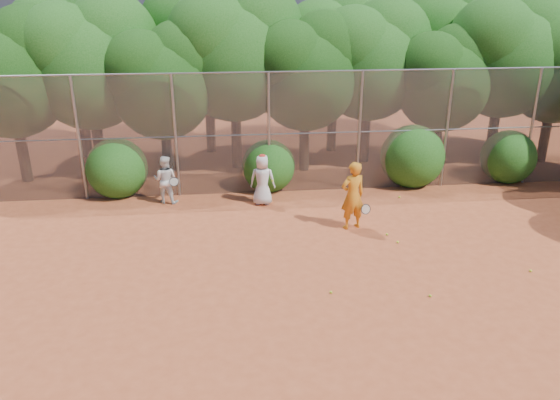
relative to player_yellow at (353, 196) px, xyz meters
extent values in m
plane|color=#A54725|center=(-1.11, -2.87, -1.00)|extent=(80.00, 80.00, 0.00)
cylinder|color=gray|center=(-8.11, 3.13, 1.00)|extent=(0.09, 0.09, 4.00)
cylinder|color=gray|center=(-5.11, 3.13, 1.00)|extent=(0.09, 0.09, 4.00)
cylinder|color=gray|center=(-2.11, 3.13, 1.00)|extent=(0.09, 0.09, 4.00)
cylinder|color=gray|center=(0.89, 3.13, 1.00)|extent=(0.09, 0.09, 4.00)
cylinder|color=gray|center=(3.89, 3.13, 1.00)|extent=(0.09, 0.09, 4.00)
cylinder|color=gray|center=(6.89, 3.13, 1.00)|extent=(0.09, 0.09, 4.00)
cylinder|color=gray|center=(-1.11, 3.13, 3.00)|extent=(20.00, 0.05, 0.05)
cylinder|color=gray|center=(-1.11, 3.13, 1.00)|extent=(20.00, 0.04, 0.04)
cube|color=slate|center=(-1.11, 3.13, 1.00)|extent=(20.00, 0.02, 4.00)
cylinder|color=black|center=(-10.61, 5.13, 0.19)|extent=(0.38, 0.38, 2.38)
sphere|color=black|center=(-10.61, 5.13, 2.52)|extent=(3.81, 3.81, 3.81)
sphere|color=black|center=(-9.84, 5.51, 3.48)|extent=(3.05, 3.05, 3.05)
cylinder|color=black|center=(-8.11, 5.63, 0.26)|extent=(0.38, 0.38, 2.52)
sphere|color=#194E13|center=(-8.11, 5.63, 2.73)|extent=(4.03, 4.03, 4.03)
sphere|color=#194E13|center=(-7.30, 6.04, 3.74)|extent=(3.23, 3.23, 3.23)
sphere|color=#194E13|center=(-8.81, 5.33, 3.54)|extent=(3.02, 3.02, 3.02)
cylinder|color=black|center=(-5.61, 4.93, 0.09)|extent=(0.36, 0.36, 2.17)
sphere|color=black|center=(-5.61, 4.93, 2.21)|extent=(3.47, 3.47, 3.47)
sphere|color=black|center=(-4.91, 5.28, 3.08)|extent=(2.78, 2.78, 2.78)
sphere|color=black|center=(-6.21, 4.67, 2.91)|extent=(2.60, 2.60, 2.60)
cylinder|color=black|center=(-3.11, 5.93, 0.33)|extent=(0.39, 0.39, 2.66)
sphere|color=#194E13|center=(-3.11, 5.93, 2.94)|extent=(4.26, 4.26, 4.26)
sphere|color=#194E13|center=(-2.25, 6.36, 4.00)|extent=(3.40, 3.40, 3.40)
sphere|color=#194E13|center=(-3.85, 5.61, 3.79)|extent=(3.19, 3.19, 3.19)
cylinder|color=black|center=(-0.61, 5.33, 0.14)|extent=(0.37, 0.37, 2.27)
sphere|color=black|center=(-0.61, 5.33, 2.37)|extent=(3.64, 3.64, 3.64)
sphere|color=black|center=(0.12, 5.70, 3.28)|extent=(2.91, 2.91, 2.91)
sphere|color=black|center=(-1.24, 5.06, 3.10)|extent=(2.73, 2.73, 2.73)
cylinder|color=black|center=(1.89, 6.13, 0.23)|extent=(0.38, 0.38, 2.45)
sphere|color=#194E13|center=(1.89, 6.13, 2.63)|extent=(3.92, 3.92, 3.92)
sphere|color=#194E13|center=(2.68, 6.52, 3.61)|extent=(3.14, 3.14, 3.14)
sphere|color=#194E13|center=(1.21, 5.84, 3.41)|extent=(2.94, 2.94, 2.94)
cylinder|color=black|center=(4.39, 5.13, 0.05)|extent=(0.36, 0.36, 2.10)
sphere|color=black|center=(4.39, 5.13, 2.11)|extent=(3.36, 3.36, 3.36)
sphere|color=black|center=(5.07, 5.47, 2.95)|extent=(2.69, 2.69, 2.69)
sphere|color=black|center=(3.81, 4.88, 2.78)|extent=(2.52, 2.52, 2.52)
cylinder|color=black|center=(6.89, 5.73, 0.30)|extent=(0.39, 0.39, 2.59)
sphere|color=#194E13|center=(6.89, 5.73, 2.84)|extent=(4.14, 4.14, 4.14)
sphere|color=#194E13|center=(7.72, 6.15, 3.87)|extent=(3.32, 3.32, 3.32)
sphere|color=#194E13|center=(6.17, 5.42, 3.66)|extent=(3.11, 3.11, 3.11)
cylinder|color=black|center=(8.89, 5.43, 0.16)|extent=(0.37, 0.37, 2.31)
sphere|color=black|center=(8.89, 5.43, 2.42)|extent=(3.70, 3.70, 3.70)
sphere|color=black|center=(8.25, 5.15, 3.16)|extent=(2.77, 2.77, 2.77)
cylinder|color=black|center=(-9.11, 7.93, 0.32)|extent=(0.39, 0.39, 2.62)
sphere|color=#194E13|center=(-9.11, 7.93, 2.89)|extent=(4.20, 4.20, 4.20)
sphere|color=#194E13|center=(-8.27, 8.35, 3.94)|extent=(3.36, 3.36, 3.36)
sphere|color=#194E13|center=(-9.84, 7.62, 3.73)|extent=(3.15, 3.15, 3.15)
cylinder|color=black|center=(-4.11, 8.13, 0.40)|extent=(0.40, 0.40, 2.80)
sphere|color=#194E13|center=(-4.11, 8.13, 3.15)|extent=(4.48, 4.48, 4.48)
sphere|color=#194E13|center=(-3.21, 8.58, 4.27)|extent=(3.58, 3.58, 3.58)
sphere|color=#194E13|center=(-4.89, 7.80, 4.04)|extent=(3.36, 3.36, 3.36)
cylinder|color=black|center=(0.89, 7.73, 0.26)|extent=(0.38, 0.38, 2.52)
sphere|color=#194E13|center=(0.89, 7.73, 2.73)|extent=(4.03, 4.03, 4.03)
sphere|color=#194E13|center=(1.70, 8.14, 3.74)|extent=(3.23, 3.23, 3.23)
sphere|color=#194E13|center=(0.19, 7.43, 3.54)|extent=(3.02, 3.02, 3.02)
cylinder|color=black|center=(5.39, 8.33, 0.37)|extent=(0.40, 0.40, 2.73)
sphere|color=#194E13|center=(5.39, 8.33, 3.04)|extent=(4.37, 4.37, 4.37)
sphere|color=#194E13|center=(6.27, 8.77, 4.13)|extent=(3.49, 3.49, 3.49)
sphere|color=#194E13|center=(4.63, 8.00, 3.92)|extent=(3.28, 3.28, 3.28)
sphere|color=#194E13|center=(-7.11, 3.43, 0.00)|extent=(2.00, 2.00, 2.00)
sphere|color=#194E13|center=(-2.11, 3.43, -0.10)|extent=(1.80, 1.80, 1.80)
sphere|color=#194E13|center=(2.89, 3.43, 0.10)|extent=(2.20, 2.20, 2.20)
sphere|color=#194E13|center=(6.39, 3.43, -0.05)|extent=(1.90, 1.90, 1.90)
imported|color=orange|center=(0.00, 0.00, 0.00)|extent=(0.83, 0.66, 2.00)
torus|color=black|center=(0.35, -0.20, -0.35)|extent=(0.32, 0.16, 0.30)
cylinder|color=black|center=(0.30, 0.01, -0.40)|extent=(0.09, 0.28, 0.10)
imported|color=silver|center=(-2.41, 2.08, -0.18)|extent=(0.88, 0.66, 1.63)
ellipsoid|color=#B12219|center=(-2.41, 2.08, 0.59)|extent=(0.22, 0.22, 0.13)
sphere|color=#BDD727|center=(-2.11, 1.88, -0.15)|extent=(0.07, 0.07, 0.07)
imported|color=white|center=(-5.47, 2.53, -0.22)|extent=(0.88, 0.76, 1.56)
torus|color=black|center=(-5.17, 2.23, -0.20)|extent=(0.30, 0.18, 0.27)
cylinder|color=black|center=(-5.17, 2.42, -0.32)|extent=(0.03, 0.25, 0.18)
sphere|color=#BDD727|center=(1.04, -1.11, -0.96)|extent=(0.07, 0.07, 0.07)
sphere|color=#BDD727|center=(0.89, -0.61, -0.96)|extent=(0.07, 0.07, 0.07)
sphere|color=#BDD727|center=(0.95, -3.85, -0.96)|extent=(0.07, 0.07, 0.07)
sphere|color=#BDD727|center=(3.81, -3.00, -0.96)|extent=(0.07, 0.07, 0.07)
sphere|color=#BDD727|center=(-1.26, -3.47, -0.96)|extent=(0.07, 0.07, 0.07)
sphere|color=#BDD727|center=(2.10, 2.12, -0.96)|extent=(0.07, 0.07, 0.07)
camera|label=1|loc=(-3.52, -14.04, 5.65)|focal=35.00mm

